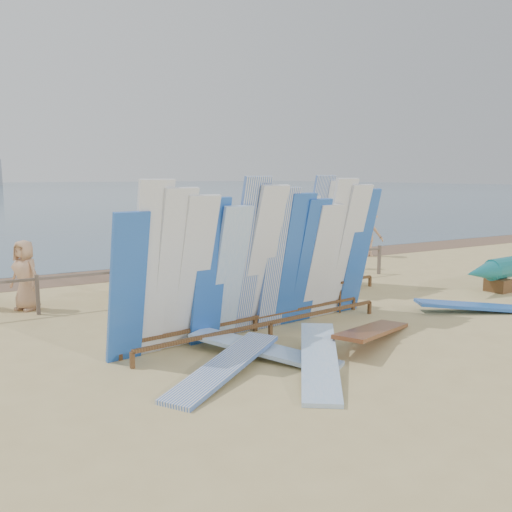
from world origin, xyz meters
TOP-DOWN VIEW (x-y plane):
  - ground at (0.00, 0.00)m, footprint 160.00×160.00m
  - wet_sand_strip at (0.00, 7.20)m, footprint 40.00×2.60m
  - fence at (0.00, 3.00)m, footprint 12.08×0.08m
  - main_surfboard_rack at (-0.44, -0.75)m, footprint 6.09×1.46m
  - side_surfboard_rack at (3.32, 1.88)m, footprint 2.69×0.94m
  - vendor_table at (2.12, 0.14)m, footprint 1.07×0.94m
  - flat_board_a at (-1.14, -1.95)m, footprint 1.92×2.58m
  - flat_board_e at (-2.10, -2.38)m, footprint 2.57×1.93m
  - flat_board_d at (4.61, -1.69)m, footprint 2.64×1.76m
  - flat_board_b at (-0.73, -2.99)m, footprint 1.98×2.53m
  - flat_board_c at (1.09, -2.20)m, footprint 2.62×1.79m
  - beach_chair_left at (-0.27, 4.02)m, footprint 0.63×0.64m
  - beach_chair_right at (1.12, 4.19)m, footprint 0.73×0.74m
  - stroller at (2.83, 4.27)m, footprint 0.80×0.96m
  - beachgoer_2 at (-1.77, 3.85)m, footprint 0.41×0.80m
  - beachgoer_6 at (2.10, 3.60)m, footprint 0.90×0.50m
  - beachgoer_extra_0 at (8.25, 6.01)m, footprint 1.22×0.79m
  - beachgoer_8 at (5.74, 4.39)m, footprint 0.58×0.87m
  - beachgoer_0 at (-4.16, 3.60)m, footprint 0.75×0.86m
  - beachgoer_10 at (5.27, 4.65)m, footprint 0.57×0.97m
  - beachgoer_4 at (0.44, 5.12)m, footprint 1.14×0.96m
  - beachgoer_9 at (4.18, 6.17)m, footprint 1.30×1.04m
  - beachgoer_7 at (2.36, 4.83)m, footprint 0.76×0.58m
  - beachgoer_3 at (-1.40, 5.03)m, footprint 1.07×1.06m

SIDE VIEW (x-z plane):
  - ground at x=0.00m, z-range 0.00..0.00m
  - wet_sand_strip at x=0.00m, z-range -0.01..0.01m
  - flat_board_a at x=-1.14m, z-range -0.15..0.15m
  - flat_board_e at x=-2.10m, z-range -0.16..0.16m
  - flat_board_d at x=4.61m, z-range -0.13..0.13m
  - flat_board_b at x=-0.73m, z-range -0.21..0.21m
  - flat_board_c at x=1.09m, z-range -0.22..0.22m
  - beach_chair_left at x=-0.27m, z-range -0.17..0.64m
  - beach_chair_right at x=1.12m, z-range -0.17..0.66m
  - vendor_table at x=2.12m, z-range -0.20..0.98m
  - stroller at x=2.83m, z-range -0.11..1.02m
  - fence at x=0.00m, z-range 0.18..1.08m
  - beachgoer_10 at x=5.27m, z-range 0.00..1.55m
  - beachgoer_2 at x=-1.77m, z-range 0.00..1.61m
  - beachgoer_0 at x=-4.16m, z-range 0.00..1.61m
  - beachgoer_8 at x=5.74m, z-range 0.00..1.64m
  - beachgoer_3 at x=-1.40m, z-range 0.00..1.65m
  - beachgoer_extra_0 at x=8.25m, z-range 0.00..1.75m
  - beachgoer_6 at x=2.10m, z-range 0.00..1.77m
  - beachgoer_4 at x=0.44m, z-range 0.00..1.80m
  - beachgoer_7 at x=2.36m, z-range 0.00..1.85m
  - beachgoer_9 at x=4.18m, z-range 0.00..1.88m
  - main_surfboard_rack at x=-0.44m, z-range -0.16..2.89m
  - side_surfboard_rack at x=3.32m, z-range -0.16..2.90m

